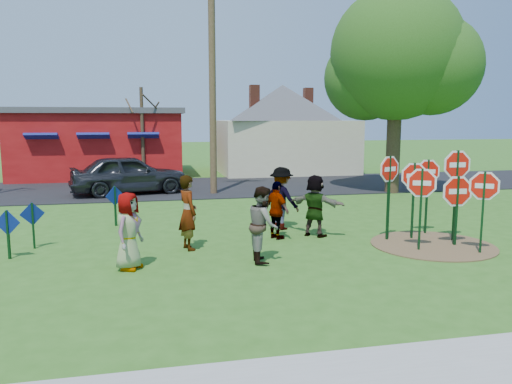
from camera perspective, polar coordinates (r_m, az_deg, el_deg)
ground at (r=13.25m, az=0.20°, el=-6.10°), size 120.00×120.00×0.00m
sidewalk at (r=6.83m, az=14.09°, el=-20.50°), size 22.00×1.80×0.08m
road at (r=24.41m, az=-5.56°, el=0.58°), size 120.00×7.50×0.04m
dirt_patch at (r=14.01m, az=19.51°, el=-5.72°), size 3.20×3.20×0.03m
red_building at (r=30.68m, az=-17.35°, el=5.48°), size 9.40×7.69×3.90m
cream_house at (r=31.63m, az=3.01°, el=7.66°), size 9.40×9.40×6.50m
stop_sign_a at (r=13.09m, az=18.38°, el=0.14°), size 0.91×0.42×2.22m
stop_sign_b at (r=13.93m, az=14.98°, el=1.73°), size 0.91×0.37×2.45m
stop_sign_c at (r=14.43m, az=21.95°, el=1.88°), size 1.07×0.07×2.62m
stop_sign_d at (r=15.05m, az=19.03°, el=1.56°), size 0.93×0.16×2.29m
stop_sign_e at (r=13.95m, az=22.00°, el=-0.44°), size 1.10×0.13×2.00m
stop_sign_f at (r=13.34m, az=24.60°, el=-0.01°), size 0.81×0.55×2.18m
stop_sign_g at (r=14.30m, az=17.59°, el=0.97°), size 0.97×0.20×2.26m
blue_diamond_b at (r=13.20m, az=-26.51°, el=-3.78°), size 0.61×0.17×1.19m
blue_diamond_c at (r=13.98m, az=-24.16°, el=-2.93°), size 0.58×0.22×1.21m
blue_diamond_d at (r=16.07m, az=-15.81°, el=-1.01°), size 0.54×0.35×1.26m
person_a at (r=11.35m, az=-14.36°, el=-4.34°), size 0.88×1.00×1.73m
person_b at (r=12.76m, az=-7.78°, el=-2.34°), size 0.64×0.80×1.91m
person_c at (r=11.58m, az=0.79°, el=-3.70°), size 0.75×0.92×1.78m
person_d at (r=14.99m, az=2.92°, el=-0.73°), size 1.28×1.40×1.88m
person_e at (r=13.77m, az=2.39°, el=-2.10°), size 0.77×1.02×1.62m
person_f at (r=14.18m, az=6.77°, el=-1.55°), size 1.53×1.52×1.76m
suv at (r=22.66m, az=-14.30°, el=1.99°), size 5.33×3.01×1.71m
utility_pole at (r=22.07m, az=-5.01°, el=12.89°), size 2.35×0.30×9.62m
leafy_tree at (r=23.37m, az=16.11°, el=14.18°), size 6.35×5.79×9.02m
bare_tree_east at (r=26.95m, az=-12.89°, el=7.91°), size 1.80×1.80×4.93m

